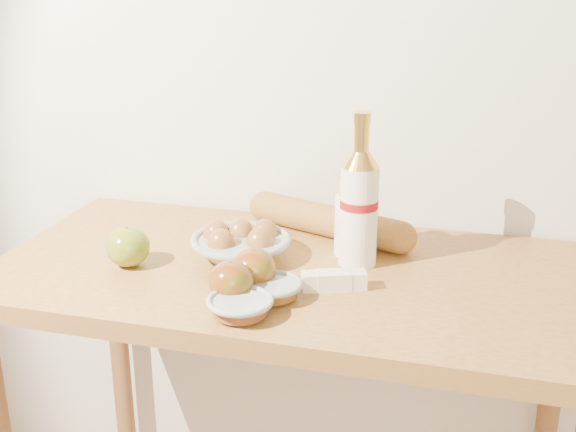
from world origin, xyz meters
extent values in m
cube|color=beige|center=(0.00, 1.51, 1.30)|extent=(3.50, 0.02, 2.60)
cube|color=#AD7A37|center=(0.00, 1.18, 0.88)|extent=(1.20, 0.60, 0.04)
cylinder|color=brown|center=(-0.55, 1.43, 0.43)|extent=(0.05, 0.05, 0.86)
cylinder|color=#F1E6CC|center=(0.12, 1.24, 1.00)|extent=(0.08, 0.08, 0.20)
cylinder|color=maroon|center=(0.12, 1.24, 1.03)|extent=(0.09, 0.09, 0.02)
cone|color=gold|center=(0.12, 1.24, 1.12)|extent=(0.08, 0.08, 0.03)
cylinder|color=gold|center=(0.12, 1.24, 1.16)|extent=(0.03, 0.03, 0.05)
cylinder|color=gold|center=(0.12, 1.24, 1.20)|extent=(0.04, 0.04, 0.02)
cylinder|color=white|center=(0.10, 1.28, 0.96)|extent=(0.09, 0.09, 0.13)
cylinder|color=silver|center=(0.10, 1.28, 0.96)|extent=(0.09, 0.09, 0.03)
cylinder|color=yellow|center=(0.10, 1.28, 1.04)|extent=(0.08, 0.08, 0.03)
torus|color=gray|center=(-0.11, 1.20, 0.94)|extent=(0.26, 0.26, 0.02)
ellipsoid|color=brown|center=(-0.14, 1.17, 0.94)|extent=(0.07, 0.07, 0.07)
ellipsoid|color=brown|center=(-0.07, 1.19, 0.94)|extent=(0.07, 0.07, 0.07)
ellipsoid|color=brown|center=(-0.13, 1.24, 0.94)|extent=(0.07, 0.07, 0.07)
ellipsoid|color=brown|center=(-0.17, 1.21, 0.94)|extent=(0.07, 0.07, 0.07)
ellipsoid|color=brown|center=(-0.08, 1.24, 0.94)|extent=(0.07, 0.07, 0.07)
cylinder|color=#AD7934|center=(0.03, 1.37, 0.94)|extent=(0.36, 0.18, 0.07)
sphere|color=#AD7934|center=(-0.13, 1.43, 0.94)|extent=(0.09, 0.09, 0.07)
sphere|color=#AD7934|center=(0.20, 1.31, 0.94)|extent=(0.09, 0.09, 0.07)
ellipsoid|color=olive|center=(-0.32, 1.10, 0.94)|extent=(0.10, 0.10, 0.08)
cylinder|color=#462E17|center=(-0.32, 1.10, 0.97)|extent=(0.01, 0.01, 0.01)
ellipsoid|color=#960809|center=(-0.04, 1.07, 0.94)|extent=(0.09, 0.09, 0.08)
cylinder|color=#52351B|center=(-0.04, 1.07, 0.97)|extent=(0.01, 0.01, 0.01)
ellipsoid|color=maroon|center=(-0.07, 1.01, 0.94)|extent=(0.11, 0.11, 0.08)
cylinder|color=#50321A|center=(-0.07, 1.01, 0.97)|extent=(0.01, 0.01, 0.01)
torus|color=#93A19A|center=(-0.03, 0.96, 0.93)|extent=(0.15, 0.15, 0.01)
cylinder|color=brown|center=(-0.03, 0.96, 0.92)|extent=(0.12, 0.12, 0.02)
torus|color=gray|center=(0.00, 1.04, 0.93)|extent=(0.13, 0.13, 0.01)
cylinder|color=brown|center=(0.00, 1.04, 0.92)|extent=(0.11, 0.11, 0.02)
cube|color=beige|center=(0.10, 1.10, 0.92)|extent=(0.13, 0.07, 0.03)
cube|color=beige|center=(0.10, 1.10, 0.92)|extent=(0.07, 0.06, 0.04)
camera|label=1|loc=(0.34, -0.10, 1.48)|focal=45.00mm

